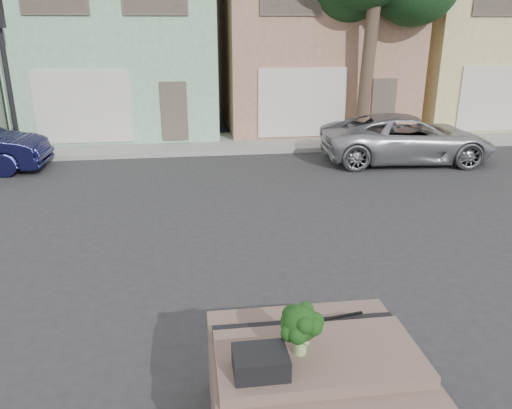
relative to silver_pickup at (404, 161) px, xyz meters
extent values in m
plane|color=#303033|center=(-5.59, -7.47, 0.00)|extent=(120.00, 120.00, 0.00)
cube|color=gray|center=(-5.59, 3.03, 0.07)|extent=(40.00, 3.00, 0.15)
cube|color=#93C69F|center=(-9.09, 7.03, 3.77)|extent=(7.20, 8.20, 7.55)
cube|color=#A87960|center=(-1.59, 7.03, 3.77)|extent=(7.20, 8.20, 7.55)
cube|color=#D4CA83|center=(5.91, 7.03, 3.77)|extent=(7.20, 8.20, 7.55)
imported|color=#A2A3AA|center=(0.00, 0.00, 0.00)|extent=(5.43, 2.84, 1.46)
cube|color=black|center=(-12.09, 2.03, 2.55)|extent=(0.40, 0.40, 5.10)
cube|color=#163719|center=(-0.59, 2.33, 4.25)|extent=(4.40, 4.00, 8.50)
cube|color=brown|center=(-5.59, -10.47, 0.56)|extent=(2.00, 1.80, 1.12)
cube|color=black|center=(-6.17, -10.82, 1.22)|extent=(0.48, 0.38, 0.20)
cube|color=black|center=(-5.31, -10.09, 1.13)|extent=(0.69, 0.15, 0.02)
cube|color=black|center=(-5.77, -10.60, 1.37)|extent=(0.45, 0.45, 0.50)
camera|label=1|loc=(-6.71, -14.42, 3.99)|focal=35.00mm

